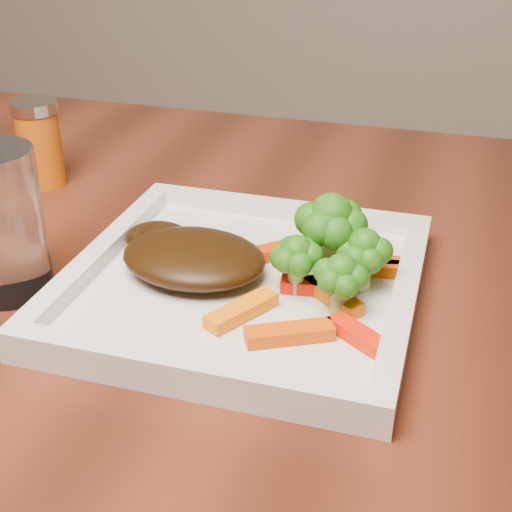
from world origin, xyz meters
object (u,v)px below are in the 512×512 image
(steak, at_px, (194,258))
(drinking_glass, at_px, (0,223))
(plate, at_px, (244,288))
(spice_shaker, at_px, (40,144))

(steak, bearing_deg, drinking_glass, -161.62)
(plate, xyz_separation_m, steak, (-0.04, 0.00, 0.02))
(steak, distance_m, spice_shaker, 0.28)
(plate, bearing_deg, steak, 179.31)
(drinking_glass, bearing_deg, plate, 14.18)
(steak, bearing_deg, plate, -0.69)
(plate, height_order, drinking_glass, drinking_glass)
(spice_shaker, bearing_deg, drinking_glass, -65.63)
(spice_shaker, height_order, drinking_glass, drinking_glass)
(steak, height_order, spice_shaker, spice_shaker)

